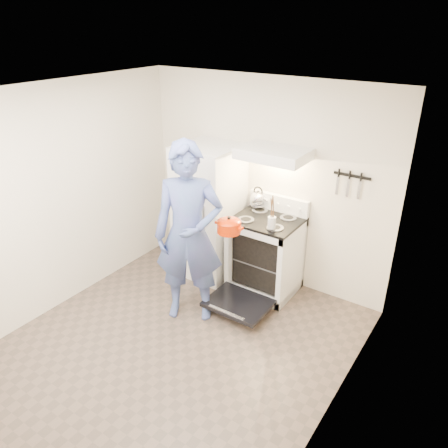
# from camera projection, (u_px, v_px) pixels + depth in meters

# --- Properties ---
(floor) EXTENTS (3.60, 3.60, 0.00)m
(floor) POSITION_uv_depth(u_px,v_px,m) (173.00, 348.00, 4.47)
(floor) COLOR brown
(floor) RESTS_ON ground
(back_wall) EXTENTS (3.20, 0.02, 2.50)m
(back_wall) POSITION_uv_depth(u_px,v_px,m) (265.00, 183.00, 5.27)
(back_wall) COLOR beige
(back_wall) RESTS_ON ground
(refrigerator) EXTENTS (0.70, 0.70, 1.70)m
(refrigerator) POSITION_uv_depth(u_px,v_px,m) (209.00, 212.00, 5.47)
(refrigerator) COLOR white
(refrigerator) RESTS_ON floor
(stove_body) EXTENTS (0.76, 0.65, 0.92)m
(stove_body) POSITION_uv_depth(u_px,v_px,m) (265.00, 256.00, 5.25)
(stove_body) COLOR white
(stove_body) RESTS_ON floor
(cooktop) EXTENTS (0.76, 0.65, 0.03)m
(cooktop) POSITION_uv_depth(u_px,v_px,m) (267.00, 220.00, 5.04)
(cooktop) COLOR black
(cooktop) RESTS_ON stove_body
(backsplash) EXTENTS (0.76, 0.07, 0.20)m
(backsplash) POSITION_uv_depth(u_px,v_px,m) (279.00, 203.00, 5.21)
(backsplash) COLOR white
(backsplash) RESTS_ON cooktop
(oven_door) EXTENTS (0.70, 0.54, 0.04)m
(oven_door) POSITION_uv_depth(u_px,v_px,m) (238.00, 303.00, 4.95)
(oven_door) COLOR black
(oven_door) RESTS_ON floor
(oven_rack) EXTENTS (0.60, 0.52, 0.01)m
(oven_rack) POSITION_uv_depth(u_px,v_px,m) (265.00, 257.00, 5.26)
(oven_rack) COLOR slate
(oven_rack) RESTS_ON stove_body
(range_hood) EXTENTS (0.76, 0.50, 0.12)m
(range_hood) POSITION_uv_depth(u_px,v_px,m) (273.00, 154.00, 4.76)
(range_hood) COLOR white
(range_hood) RESTS_ON back_wall
(knife_strip) EXTENTS (0.40, 0.02, 0.03)m
(knife_strip) POSITION_uv_depth(u_px,v_px,m) (352.00, 176.00, 4.59)
(knife_strip) COLOR black
(knife_strip) RESTS_ON back_wall
(pizza_stone) EXTENTS (0.36, 0.36, 0.02)m
(pizza_stone) POSITION_uv_depth(u_px,v_px,m) (271.00, 258.00, 5.21)
(pizza_stone) COLOR #957652
(pizza_stone) RESTS_ON oven_rack
(tea_kettle) EXTENTS (0.23, 0.19, 0.27)m
(tea_kettle) POSITION_uv_depth(u_px,v_px,m) (258.00, 197.00, 5.27)
(tea_kettle) COLOR silver
(tea_kettle) RESTS_ON cooktop
(utensil_jar) EXTENTS (0.09, 0.09, 0.13)m
(utensil_jar) POSITION_uv_depth(u_px,v_px,m) (272.00, 222.00, 4.73)
(utensil_jar) COLOR silver
(utensil_jar) RESTS_ON cooktop
(person) EXTENTS (0.87, 0.78, 2.00)m
(person) POSITION_uv_depth(u_px,v_px,m) (189.00, 235.00, 4.57)
(person) COLOR #315079
(person) RESTS_ON floor
(dutch_oven) EXTENTS (0.32, 0.25, 0.22)m
(dutch_oven) POSITION_uv_depth(u_px,v_px,m) (229.00, 227.00, 4.50)
(dutch_oven) COLOR #BD2300
(dutch_oven) RESTS_ON person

